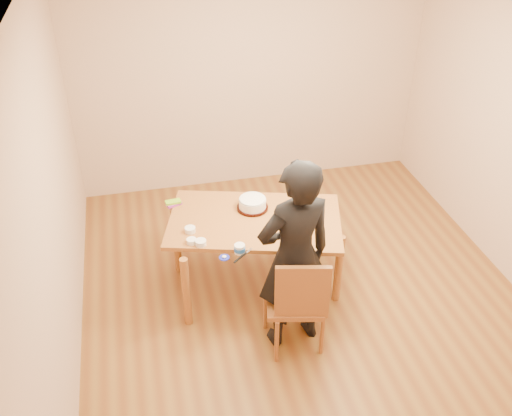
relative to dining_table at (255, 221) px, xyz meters
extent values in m
cube|color=brown|center=(0.40, -0.30, -0.73)|extent=(4.00, 4.50, 0.00)
cube|color=tan|center=(0.40, 1.95, 0.62)|extent=(4.00, 0.00, 2.70)
cube|color=tan|center=(-1.60, -0.30, 0.62)|extent=(0.00, 4.50, 2.70)
cube|color=brown|center=(0.00, 0.00, 0.00)|extent=(1.70, 1.28, 0.04)
cube|color=brown|center=(0.15, -0.78, -0.28)|extent=(0.53, 0.53, 0.04)
cylinder|color=#A9190B|center=(0.02, 0.17, 0.03)|extent=(0.28, 0.28, 0.02)
cylinder|color=white|center=(0.02, 0.17, 0.08)|extent=(0.25, 0.25, 0.08)
ellipsoid|color=white|center=(0.02, 0.17, 0.13)|extent=(0.24, 0.24, 0.03)
cylinder|color=white|center=(-0.23, -0.44, 0.06)|extent=(0.09, 0.09, 0.08)
cylinder|color=#1920A4|center=(-0.36, -0.48, 0.02)|extent=(0.09, 0.09, 0.01)
ellipsoid|color=white|center=(-0.36, -0.48, 0.04)|extent=(0.04, 0.04, 0.02)
cylinder|color=white|center=(-0.52, -0.26, 0.04)|extent=(0.09, 0.09, 0.04)
cylinder|color=white|center=(-0.58, -0.06, 0.04)|extent=(0.09, 0.09, 0.04)
cylinder|color=white|center=(-0.59, -0.22, 0.04)|extent=(0.08, 0.08, 0.04)
cube|color=#CB2FA2|center=(-0.67, 0.39, 0.03)|extent=(0.15, 0.12, 0.02)
cube|color=#219D1D|center=(-0.68, 0.39, 0.05)|extent=(0.15, 0.09, 0.02)
cube|color=black|center=(-0.24, -0.51, 0.02)|extent=(0.13, 0.12, 0.01)
imported|color=black|center=(0.15, -0.73, 0.13)|extent=(0.69, 0.51, 1.71)
camera|label=1|loc=(-0.92, -4.04, 2.89)|focal=40.00mm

